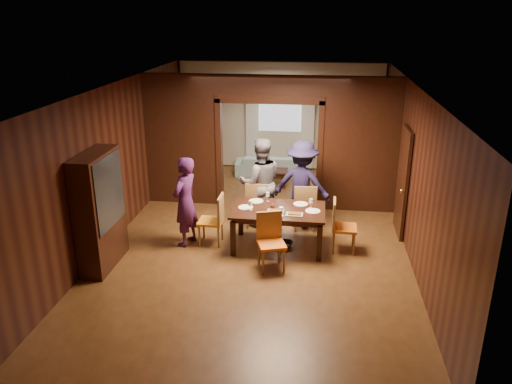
# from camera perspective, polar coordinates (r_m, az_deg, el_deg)

# --- Properties ---
(floor) EXTENTS (9.00, 9.00, 0.00)m
(floor) POSITION_cam_1_polar(r_m,az_deg,el_deg) (9.83, 0.46, -4.96)
(floor) COLOR #4F3016
(floor) RESTS_ON ground
(ceiling) EXTENTS (5.50, 9.00, 0.02)m
(ceiling) POSITION_cam_1_polar(r_m,az_deg,el_deg) (8.98, 0.51, 12.03)
(ceiling) COLOR silver
(ceiling) RESTS_ON room_walls
(room_walls) EXTENTS (5.52, 9.01, 2.90)m
(room_walls) POSITION_cam_1_polar(r_m,az_deg,el_deg) (11.09, 1.66, 6.26)
(room_walls) COLOR black
(room_walls) RESTS_ON floor
(person_purple) EXTENTS (0.58, 0.72, 1.69)m
(person_purple) POSITION_cam_1_polar(r_m,az_deg,el_deg) (9.25, -8.08, -1.12)
(person_purple) COLOR #421A4C
(person_purple) RESTS_ON floor
(person_grey) EXTENTS (1.04, 0.90, 1.82)m
(person_grey) POSITION_cam_1_polar(r_m,az_deg,el_deg) (9.97, 0.50, 1.08)
(person_grey) COLOR #5A585F
(person_grey) RESTS_ON floor
(person_navy) EXTENTS (1.27, 0.91, 1.78)m
(person_navy) POSITION_cam_1_polar(r_m,az_deg,el_deg) (9.97, 5.27, 0.86)
(person_navy) COLOR #1A1536
(person_navy) RESTS_ON floor
(sofa) EXTENTS (1.87, 0.84, 0.53)m
(sofa) POSITION_cam_1_polar(r_m,az_deg,el_deg) (13.33, 1.61, 3.13)
(sofa) COLOR #9CC5CD
(sofa) RESTS_ON floor
(serving_bowl) EXTENTS (0.32, 0.32, 0.08)m
(serving_bowl) POSITION_cam_1_polar(r_m,az_deg,el_deg) (9.09, 3.36, -1.66)
(serving_bowl) COLOR black
(serving_bowl) RESTS_ON dining_table
(dining_table) EXTENTS (1.69, 1.05, 0.76)m
(dining_table) POSITION_cam_1_polar(r_m,az_deg,el_deg) (9.22, 2.54, -4.15)
(dining_table) COLOR black
(dining_table) RESTS_ON floor
(coffee_table) EXTENTS (0.80, 0.50, 0.40)m
(coffee_table) POSITION_cam_1_polar(r_m,az_deg,el_deg) (12.52, 1.75, 1.67)
(coffee_table) COLOR black
(coffee_table) RESTS_ON floor
(chair_left) EXTENTS (0.44, 0.44, 0.97)m
(chair_left) POSITION_cam_1_polar(r_m,az_deg,el_deg) (9.34, -5.22, -3.17)
(chair_left) COLOR orange
(chair_left) RESTS_ON floor
(chair_right) EXTENTS (0.45, 0.45, 0.97)m
(chair_right) POSITION_cam_1_polar(r_m,az_deg,el_deg) (9.17, 10.08, -3.87)
(chair_right) COLOR #D36313
(chair_right) RESTS_ON floor
(chair_far_l) EXTENTS (0.45, 0.45, 0.97)m
(chair_far_l) POSITION_cam_1_polar(r_m,az_deg,el_deg) (10.07, 0.18, -1.32)
(chair_far_l) COLOR orange
(chair_far_l) RESTS_ON floor
(chair_far_r) EXTENTS (0.47, 0.47, 0.97)m
(chair_far_r) POSITION_cam_1_polar(r_m,az_deg,el_deg) (9.98, 5.59, -1.62)
(chair_far_r) COLOR orange
(chair_far_r) RESTS_ON floor
(chair_near) EXTENTS (0.56, 0.56, 0.97)m
(chair_near) POSITION_cam_1_polar(r_m,az_deg,el_deg) (8.43, 1.79, -5.79)
(chair_near) COLOR orange
(chair_near) RESTS_ON floor
(hutch) EXTENTS (0.40, 1.20, 2.00)m
(hutch) POSITION_cam_1_polar(r_m,az_deg,el_deg) (8.76, -17.44, -2.05)
(hutch) COLOR black
(hutch) RESTS_ON floor
(door_right) EXTENTS (0.06, 0.90, 2.10)m
(door_right) POSITION_cam_1_polar(r_m,az_deg,el_deg) (9.98, 16.42, 1.08)
(door_right) COLOR black
(door_right) RESTS_ON floor
(window_far) EXTENTS (1.20, 0.03, 1.30)m
(window_far) POSITION_cam_1_polar(r_m,az_deg,el_deg) (13.54, 2.78, 9.64)
(window_far) COLOR silver
(window_far) RESTS_ON back_wall
(curtain_left) EXTENTS (0.35, 0.06, 2.40)m
(curtain_left) POSITION_cam_1_polar(r_m,az_deg,el_deg) (13.67, -0.43, 7.84)
(curtain_left) COLOR white
(curtain_left) RESTS_ON back_wall
(curtain_right) EXTENTS (0.35, 0.06, 2.40)m
(curtain_right) POSITION_cam_1_polar(r_m,az_deg,el_deg) (13.55, 5.92, 7.62)
(curtain_right) COLOR white
(curtain_right) RESTS_ON back_wall
(plate_left) EXTENTS (0.27, 0.27, 0.01)m
(plate_left) POSITION_cam_1_polar(r_m,az_deg,el_deg) (9.12, -1.19, -1.77)
(plate_left) COLOR white
(plate_left) RESTS_ON dining_table
(plate_far_l) EXTENTS (0.27, 0.27, 0.01)m
(plate_far_l) POSITION_cam_1_polar(r_m,az_deg,el_deg) (9.42, 0.02, -1.04)
(plate_far_l) COLOR white
(plate_far_l) RESTS_ON dining_table
(plate_far_r) EXTENTS (0.27, 0.27, 0.01)m
(plate_far_r) POSITION_cam_1_polar(r_m,az_deg,el_deg) (9.31, 5.13, -1.37)
(plate_far_r) COLOR white
(plate_far_r) RESTS_ON dining_table
(plate_right) EXTENTS (0.27, 0.27, 0.01)m
(plate_right) POSITION_cam_1_polar(r_m,az_deg,el_deg) (9.02, 6.50, -2.17)
(plate_right) COLOR white
(plate_right) RESTS_ON dining_table
(plate_near) EXTENTS (0.27, 0.27, 0.01)m
(plate_near) POSITION_cam_1_polar(r_m,az_deg,el_deg) (8.79, 2.28, -2.66)
(plate_near) COLOR white
(plate_near) RESTS_ON dining_table
(platter_a) EXTENTS (0.30, 0.20, 0.04)m
(platter_a) POSITION_cam_1_polar(r_m,az_deg,el_deg) (8.95, 2.25, -2.15)
(platter_a) COLOR gray
(platter_a) RESTS_ON dining_table
(platter_b) EXTENTS (0.30, 0.20, 0.04)m
(platter_b) POSITION_cam_1_polar(r_m,az_deg,el_deg) (8.83, 4.41, -2.51)
(platter_b) COLOR gray
(platter_b) RESTS_ON dining_table
(wineglass_left) EXTENTS (0.08, 0.08, 0.18)m
(wineglass_left) POSITION_cam_1_polar(r_m,az_deg,el_deg) (8.98, -0.66, -1.56)
(wineglass_left) COLOR silver
(wineglass_left) RESTS_ON dining_table
(wineglass_far) EXTENTS (0.08, 0.08, 0.18)m
(wineglass_far) POSITION_cam_1_polar(r_m,az_deg,el_deg) (9.39, 1.34, -0.55)
(wineglass_far) COLOR silver
(wineglass_far) RESTS_ON dining_table
(wineglass_right) EXTENTS (0.08, 0.08, 0.18)m
(wineglass_right) POSITION_cam_1_polar(r_m,az_deg,el_deg) (9.13, 6.29, -1.31)
(wineglass_right) COLOR silver
(wineglass_right) RESTS_ON dining_table
(tumbler) EXTENTS (0.07, 0.07, 0.14)m
(tumbler) POSITION_cam_1_polar(r_m,az_deg,el_deg) (8.81, 2.89, -2.17)
(tumbler) COLOR white
(tumbler) RESTS_ON dining_table
(condiment_jar) EXTENTS (0.08, 0.08, 0.11)m
(condiment_jar) POSITION_cam_1_polar(r_m,az_deg,el_deg) (9.02, 1.93, -1.69)
(condiment_jar) COLOR #4F2312
(condiment_jar) RESTS_ON dining_table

